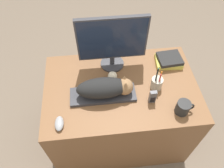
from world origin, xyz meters
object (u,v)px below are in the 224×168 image
(coffee_mug, at_px, (183,107))
(pen_cup, at_px, (157,83))
(keyboard, at_px, (103,95))
(cat, at_px, (107,88))
(book_stack, at_px, (169,60))
(baseball, at_px, (112,76))
(computer_mouse, at_px, (59,124))
(phone, at_px, (153,97))
(monitor, at_px, (112,41))

(coffee_mug, relative_size, pen_cup, 0.58)
(coffee_mug, bearing_deg, keyboard, 160.17)
(keyboard, relative_size, cat, 1.18)
(cat, relative_size, coffee_mug, 3.13)
(book_stack, bearing_deg, coffee_mug, -93.87)
(pen_cup, height_order, baseball, pen_cup)
(keyboard, height_order, pen_cup, pen_cup)
(keyboard, height_order, book_stack, book_stack)
(computer_mouse, distance_m, book_stack, 0.95)
(cat, relative_size, baseball, 5.50)
(cat, distance_m, phone, 0.32)
(keyboard, bearing_deg, monitor, 71.39)
(computer_mouse, distance_m, coffee_mug, 0.81)
(pen_cup, distance_m, phone, 0.13)
(book_stack, bearing_deg, computer_mouse, -151.62)
(computer_mouse, bearing_deg, book_stack, 28.38)
(coffee_mug, bearing_deg, phone, 151.05)
(coffee_mug, bearing_deg, book_stack, 86.13)
(cat, xyz_separation_m, book_stack, (0.51, 0.26, -0.06))
(book_stack, bearing_deg, phone, -121.83)
(computer_mouse, relative_size, phone, 0.99)
(cat, height_order, monitor, monitor)
(baseball, xyz_separation_m, phone, (0.25, -0.23, 0.02))
(monitor, height_order, phone, monitor)
(monitor, xyz_separation_m, book_stack, (0.44, -0.03, -0.21))
(keyboard, distance_m, cat, 0.08)
(computer_mouse, xyz_separation_m, baseball, (0.38, 0.34, 0.02))
(monitor, distance_m, coffee_mug, 0.66)
(computer_mouse, bearing_deg, keyboard, 33.54)
(computer_mouse, relative_size, coffee_mug, 0.87)
(cat, height_order, book_stack, cat)
(keyboard, distance_m, book_stack, 0.60)
(computer_mouse, bearing_deg, phone, 10.16)
(keyboard, relative_size, baseball, 6.50)
(monitor, xyz_separation_m, phone, (0.23, -0.37, -0.19))
(monitor, bearing_deg, coffee_mug, -48.81)
(cat, height_order, computer_mouse, cat)
(keyboard, bearing_deg, book_stack, 25.32)
(keyboard, distance_m, baseball, 0.17)
(computer_mouse, bearing_deg, monitor, 50.97)
(keyboard, relative_size, phone, 4.20)
(book_stack, bearing_deg, monitor, 175.77)
(computer_mouse, height_order, baseball, baseball)
(cat, bearing_deg, coffee_mug, -20.91)
(keyboard, distance_m, monitor, 0.38)
(cat, relative_size, book_stack, 1.81)
(monitor, distance_m, baseball, 0.26)
(pen_cup, relative_size, baseball, 3.01)
(computer_mouse, distance_m, phone, 0.64)
(baseball, bearing_deg, phone, -42.36)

